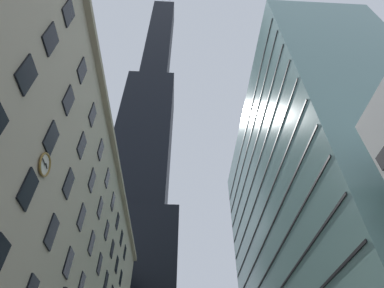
% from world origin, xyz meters
% --- Properties ---
extents(station_building, '(14.57, 56.20, 29.92)m').
position_xyz_m(station_building, '(-17.95, 22.09, 14.94)').
color(station_building, '#BCAF93').
rests_on(station_building, ground).
extents(dark_skyscraper, '(27.24, 27.24, 221.50)m').
position_xyz_m(dark_skyscraper, '(-15.71, 70.23, 67.14)').
color(dark_skyscraper, black).
rests_on(dark_skyscraper, ground).
extents(glass_office_midrise, '(16.80, 48.67, 54.07)m').
position_xyz_m(glass_office_midrise, '(19.35, 31.20, 27.04)').
color(glass_office_midrise, gray).
rests_on(glass_office_midrise, ground).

